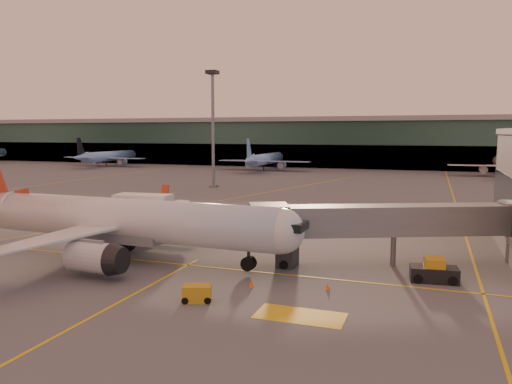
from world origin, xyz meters
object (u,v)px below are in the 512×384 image
(pushback_tug, at_px, (434,272))
(main_airplane, at_px, (116,221))
(catering_truck, at_px, (144,213))
(gpu_cart, at_px, (197,294))

(pushback_tug, bearing_deg, main_airplane, 178.32)
(catering_truck, bearing_deg, pushback_tug, -17.98)
(catering_truck, distance_m, gpu_cart, 24.09)
(catering_truck, height_order, pushback_tug, catering_truck)
(main_airplane, bearing_deg, catering_truck, 108.79)
(pushback_tug, bearing_deg, gpu_cart, -152.39)
(pushback_tug, bearing_deg, catering_truck, 160.81)
(gpu_cart, distance_m, pushback_tug, 19.56)
(gpu_cart, bearing_deg, pushback_tug, 14.22)
(main_airplane, relative_size, gpu_cart, 16.12)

